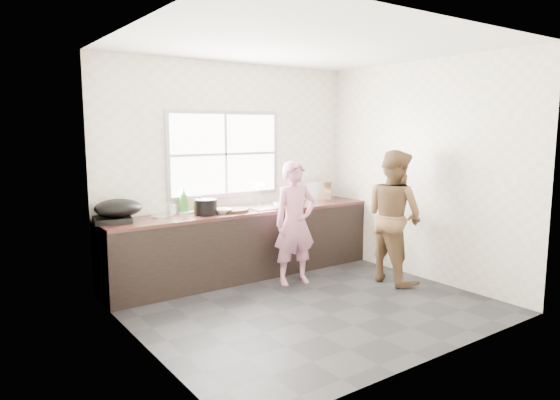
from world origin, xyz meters
TOP-DOWN VIEW (x-y plane):
  - floor at (0.00, 0.00)m, footprint 3.60×3.20m
  - ceiling at (0.00, 0.00)m, footprint 3.60×3.20m
  - wall_back at (0.00, 1.60)m, footprint 3.60×0.01m
  - wall_left at (-1.80, 0.00)m, footprint 0.01×3.20m
  - wall_right at (1.80, 0.00)m, footprint 0.01×3.20m
  - wall_front at (0.00, -1.60)m, footprint 3.60×0.01m
  - cabinet at (0.00, 1.29)m, footprint 3.60×0.62m
  - countertop at (0.00, 1.29)m, footprint 3.60×0.64m
  - sink at (0.35, 1.29)m, footprint 0.55×0.45m
  - faucet at (0.35, 1.49)m, footprint 0.02×0.02m
  - window_frame at (-0.10, 1.59)m, footprint 1.60×0.05m
  - window_glazing at (-0.10, 1.57)m, footprint 1.50×0.01m
  - woman at (0.35, 0.68)m, footprint 0.56×0.42m
  - person_side at (1.39, 0.06)m, footprint 0.65×0.82m
  - cutting_board at (-0.18, 1.24)m, footprint 0.40×0.40m
  - cleaver at (-0.33, 1.25)m, footprint 0.20×0.18m
  - bowl_mince at (-0.36, 1.22)m, footprint 0.23×0.23m
  - bowl_crabs at (0.49, 1.13)m, footprint 0.23×0.23m
  - bowl_held at (0.66, 1.09)m, footprint 0.27×0.27m
  - black_pot at (-0.56, 1.23)m, footprint 0.33×0.33m
  - plate_food at (-0.68, 1.50)m, footprint 0.28×0.28m
  - bottle_green at (-0.71, 1.52)m, footprint 0.15×0.15m
  - bottle_brown_tall at (-0.58, 1.38)m, footprint 0.10×0.10m
  - bottle_brown_short at (-0.55, 1.42)m, footprint 0.14×0.14m
  - glass_jar at (-0.86, 1.52)m, footprint 0.08×0.08m
  - burner at (-1.61, 1.40)m, footprint 0.45×0.45m
  - wok at (-1.55, 1.37)m, footprint 0.54×0.54m
  - dish_rack at (1.25, 1.39)m, footprint 0.43×0.37m
  - pot_lid_left at (-1.05, 1.41)m, footprint 0.27×0.27m
  - pot_lid_right at (-0.92, 1.52)m, footprint 0.25×0.25m

SIDE VIEW (x-z plane):
  - floor at x=0.00m, z-range -0.01..0.00m
  - cabinet at x=0.00m, z-range 0.00..0.82m
  - woman at x=0.35m, z-range 0.00..1.39m
  - person_side at x=1.39m, z-range 0.00..1.62m
  - countertop at x=0.00m, z-range 0.82..0.86m
  - sink at x=0.35m, z-range 0.85..0.88m
  - pot_lid_left at x=-1.05m, z-range 0.86..0.87m
  - pot_lid_right at x=-0.92m, z-range 0.86..0.87m
  - plate_food at x=-0.68m, z-range 0.86..0.88m
  - cutting_board at x=-0.18m, z-range 0.86..0.90m
  - bowl_mince at x=-0.36m, z-range 0.86..0.92m
  - burner at x=-1.61m, z-range 0.86..0.92m
  - bowl_crabs at x=0.49m, z-range 0.86..0.92m
  - bowl_held at x=0.66m, z-range 0.86..0.93m
  - cleaver at x=-0.33m, z-range 0.90..0.91m
  - glass_jar at x=-0.86m, z-range 0.86..0.97m
  - bottle_brown_short at x=-0.55m, z-range 0.86..1.04m
  - black_pot at x=-0.56m, z-range 0.86..1.05m
  - bottle_brown_tall at x=-0.58m, z-range 0.86..1.05m
  - dish_rack at x=1.25m, z-range 0.86..1.13m
  - faucet at x=0.35m, z-range 0.86..1.16m
  - wok at x=-1.55m, z-range 0.92..1.11m
  - bottle_green at x=-0.71m, z-range 0.86..1.17m
  - wall_back at x=0.00m, z-range 0.00..2.70m
  - wall_left at x=-1.80m, z-range 0.00..2.70m
  - wall_right at x=1.80m, z-range 0.00..2.70m
  - wall_front at x=0.00m, z-range 0.00..2.70m
  - window_glazing at x=-0.10m, z-range 1.05..2.05m
  - window_frame at x=-0.10m, z-range 1.00..2.10m
  - ceiling at x=0.00m, z-range 2.70..2.71m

